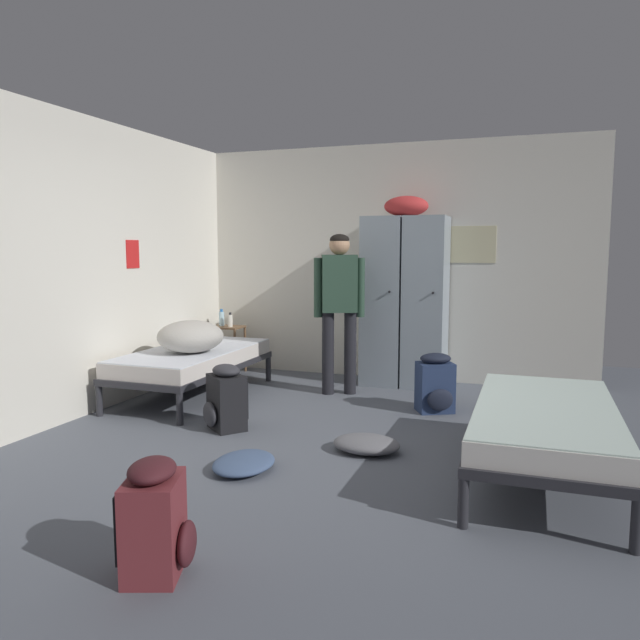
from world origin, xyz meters
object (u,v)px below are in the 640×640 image
object	(u,v)px
water_bottle	(222,318)
backpack_maroon	(156,520)
backpack_black	(225,399)
backpack_navy	(435,384)
bed_left_rear	(193,360)
lotion_bottle	(230,320)
clothes_pile_grey	(367,444)
locker_bank	(405,298)
bed_right	(545,421)
clothes_pile_denim	(244,463)
shelf_unit	(227,344)
bedding_heap	(191,336)
person_traveler	(339,298)

from	to	relation	value
water_bottle	backpack_maroon	world-z (taller)	water_bottle
backpack_black	backpack_navy	xyz separation A→B (m)	(1.57, 1.13, 0.00)
bed_left_rear	lotion_bottle	world-z (taller)	lotion_bottle
bed_left_rear	clothes_pile_grey	xyz separation A→B (m)	(2.11, -1.06, -0.32)
locker_bank	backpack_black	distance (m)	2.52
bed_right	clothes_pile_grey	world-z (taller)	bed_right
backpack_black	clothes_pile_grey	bearing A→B (deg)	-7.21
clothes_pile_denim	bed_right	bearing A→B (deg)	15.54
shelf_unit	clothes_pile_denim	distance (m)	3.35
backpack_black	bed_left_rear	bearing A→B (deg)	133.42
lotion_bottle	backpack_maroon	size ratio (longest dim) A/B	0.32
water_bottle	clothes_pile_grey	world-z (taller)	water_bottle
bedding_heap	backpack_navy	distance (m)	2.41
person_traveler	clothes_pile_denim	world-z (taller)	person_traveler
bedding_heap	shelf_unit	bearing A→B (deg)	103.56
person_traveler	backpack_navy	world-z (taller)	person_traveler
water_bottle	backpack_navy	world-z (taller)	water_bottle
shelf_unit	person_traveler	xyz separation A→B (m)	(1.61, -0.58, 0.65)
water_bottle	bed_left_rear	bearing A→B (deg)	-74.81
locker_bank	clothes_pile_denim	size ratio (longest dim) A/B	4.04
water_bottle	clothes_pile_denim	xyz separation A→B (m)	(1.74, -2.91, -0.61)
person_traveler	lotion_bottle	bearing A→B (deg)	160.65
shelf_unit	clothes_pile_grey	world-z (taller)	shelf_unit
backpack_navy	locker_bank	bearing A→B (deg)	116.10
bed_right	clothes_pile_grey	xyz separation A→B (m)	(-1.23, 0.10, -0.32)
clothes_pile_denim	bed_left_rear	bearing A→B (deg)	129.87
shelf_unit	bedding_heap	distance (m)	1.43
locker_bank	bedding_heap	xyz separation A→B (m)	(-1.83, -1.43, -0.32)
water_bottle	lotion_bottle	xyz separation A→B (m)	(0.15, -0.06, -0.01)
backpack_black	bed_right	bearing A→B (deg)	-5.92
backpack_navy	shelf_unit	bearing A→B (deg)	160.14
backpack_navy	clothes_pile_denim	size ratio (longest dim) A/B	1.07
shelf_unit	person_traveler	bearing A→B (deg)	-19.83
person_traveler	clothes_pile_grey	bearing A→B (deg)	-65.93
locker_bank	person_traveler	xyz separation A→B (m)	(-0.55, -0.66, 0.03)
water_bottle	lotion_bottle	distance (m)	0.16
bed_left_rear	clothes_pile_denim	xyz separation A→B (m)	(1.41, -1.69, -0.33)
water_bottle	backpack_maroon	bearing A→B (deg)	-65.16
bedding_heap	clothes_pile_grey	xyz separation A→B (m)	(2.03, -0.89, -0.59)
backpack_black	backpack_navy	size ratio (longest dim) A/B	1.00
lotion_bottle	backpack_navy	xyz separation A→B (m)	(2.60, -0.92, -0.39)
water_bottle	backpack_navy	xyz separation A→B (m)	(2.75, -0.98, -0.40)
shelf_unit	lotion_bottle	world-z (taller)	lotion_bottle
person_traveler	clothes_pile_denim	xyz separation A→B (m)	(0.05, -2.31, -0.95)
shelf_unit	backpack_black	world-z (taller)	shelf_unit
bed_left_rear	backpack_navy	distance (m)	2.43
locker_bank	bedding_heap	bearing A→B (deg)	-141.97
backpack_maroon	backpack_navy	size ratio (longest dim) A/B	1.00
shelf_unit	bed_left_rear	xyz separation A→B (m)	(0.25, -1.20, 0.04)
bedding_heap	person_traveler	size ratio (longest dim) A/B	0.40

